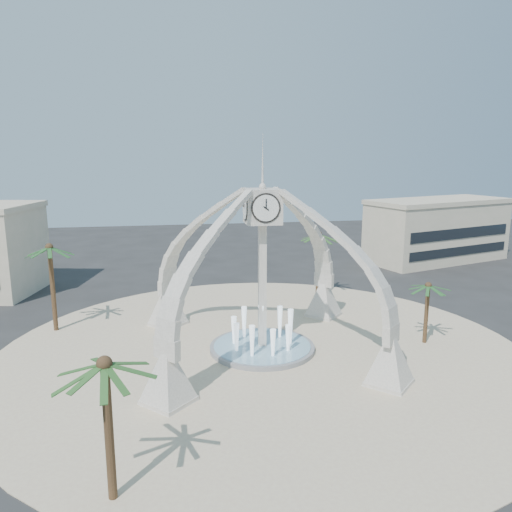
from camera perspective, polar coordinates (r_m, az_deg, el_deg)
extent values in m
plane|color=#282828|center=(38.82, 0.71, -10.73)|extent=(140.00, 140.00, 0.00)
cylinder|color=beige|center=(38.81, 0.71, -10.69)|extent=(40.00, 40.00, 0.06)
cube|color=silver|center=(37.23, 0.73, -3.74)|extent=(0.55, 0.55, 9.80)
cube|color=silver|center=(36.08, 0.75, 5.71)|extent=(2.50, 2.50, 2.50)
cone|color=silver|center=(35.88, 0.77, 10.88)|extent=(0.20, 0.20, 4.00)
cylinder|color=white|center=(34.82, 1.15, 5.49)|extent=(1.84, 0.04, 1.84)
pyramid|color=silver|center=(46.42, 7.73, -4.95)|extent=(3.80, 3.80, 3.20)
pyramid|color=silver|center=(44.35, -10.06, -5.82)|extent=(3.80, 3.80, 3.20)
pyramid|color=silver|center=(31.14, -10.05, -13.60)|extent=(3.80, 3.80, 3.20)
pyramid|color=silver|center=(34.02, 15.05, -11.58)|extent=(3.80, 3.80, 3.20)
cylinder|color=gray|center=(38.74, 0.71, -10.46)|extent=(8.00, 8.00, 0.40)
cylinder|color=#87B5CA|center=(38.66, 0.71, -10.16)|extent=(7.40, 7.40, 0.04)
cone|color=white|center=(38.09, 0.72, -7.92)|extent=(0.60, 0.60, 3.20)
cube|color=beige|center=(73.90, 19.98, 2.58)|extent=(21.49, 13.79, 8.00)
cube|color=beige|center=(73.39, 20.21, 5.90)|extent=(21.87, 14.17, 0.60)
cylinder|color=brown|center=(41.60, 18.89, -6.28)|extent=(0.32, 0.32, 4.84)
cylinder|color=brown|center=(45.06, -22.21, -3.50)|extent=(0.39, 0.39, 7.34)
cylinder|color=brown|center=(51.92, 7.10, -1.10)|extent=(0.39, 0.39, 6.78)
cylinder|color=brown|center=(23.27, -16.46, -18.73)|extent=(0.40, 0.40, 6.42)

